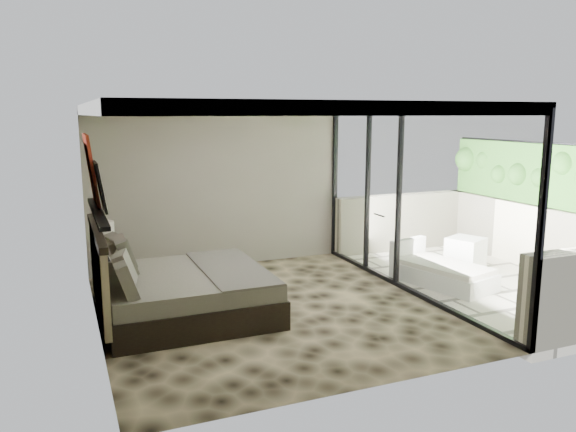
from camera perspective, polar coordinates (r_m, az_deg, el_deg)
name	(u,v)px	position (r m, az deg, el deg)	size (l,w,h in m)	color
floor	(270,309)	(7.90, -1.88, -9.46)	(5.00, 5.00, 0.00)	black
ceiling	(268,105)	(7.43, -2.01, 11.21)	(4.50, 5.00, 0.02)	silver
back_wall	(219,188)	(9.89, -6.98, 2.86)	(4.50, 0.02, 2.80)	gray
left_wall	(93,222)	(7.09, -19.16, -0.61)	(0.02, 5.00, 2.80)	gray
glass_wall	(410,200)	(8.58, 12.30, 1.55)	(0.08, 5.00, 2.80)	white
terrace_slab	(484,283)	(9.81, 19.26, -6.45)	(3.00, 5.00, 0.12)	beige
parapet_far	(549,240)	(10.59, 24.95, -2.22)	(0.30, 5.00, 1.10)	beige
foliage_hedge	(554,176)	(10.42, 25.41, 3.70)	(0.36, 4.60, 1.10)	#3D7725
picture_ledge	(98,212)	(7.18, -18.78, 0.35)	(0.12, 2.20, 0.05)	black
bed	(179,291)	(7.66, -11.04, -7.47)	(2.21, 2.14, 1.23)	black
nightstand	(109,279)	(8.86, -17.68, -6.15)	(0.47, 0.47, 0.47)	black
table_lamp	(103,236)	(8.64, -18.29, -1.99)	(0.33, 0.33, 0.61)	black
abstract_canvas	(91,169)	(7.66, -19.37, 4.50)	(0.04, 0.90, 0.90)	#A13D0D
framed_print	(100,187)	(7.01, -18.54, 2.83)	(0.03, 0.50, 0.60)	black
ottoman	(465,253)	(10.31, 17.57, -3.61)	(0.55, 0.55, 0.55)	white
lounger	(440,272)	(9.30, 15.21, -5.53)	(1.16, 1.72, 0.62)	silver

